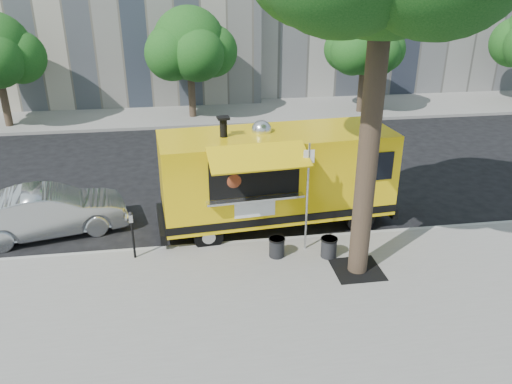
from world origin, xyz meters
TOP-DOWN VIEW (x-y plane):
  - ground at (0.00, 0.00)m, footprint 120.00×120.00m
  - sidewalk at (0.00, -4.00)m, footprint 60.00×6.00m
  - curb at (0.00, -0.93)m, footprint 60.00×0.14m
  - far_sidewalk at (0.00, 13.50)m, footprint 60.00×5.00m
  - tree_well at (2.60, -2.80)m, footprint 1.20×1.20m
  - far_tree_b at (-1.00, 12.70)m, footprint 3.60×3.60m
  - far_tree_c at (8.00, 12.40)m, footprint 3.24×3.24m
  - sign_post at (1.55, -1.55)m, footprint 0.28×0.06m
  - parking_meter at (-3.00, -1.35)m, footprint 0.11×0.11m
  - food_truck at (1.04, 0.17)m, footprint 7.13×3.66m
  - sedan at (-5.52, 0.66)m, footprint 4.51×2.40m
  - trash_bin_left at (2.06, -2.06)m, footprint 0.45×0.45m
  - trash_bin_right at (0.71, -1.83)m, footprint 0.44×0.44m

SIDE VIEW (x-z plane):
  - ground at x=0.00m, z-range 0.00..0.00m
  - sidewalk at x=0.00m, z-range 0.00..0.15m
  - curb at x=0.00m, z-range -0.01..0.15m
  - far_sidewalk at x=0.00m, z-range 0.00..0.15m
  - tree_well at x=2.60m, z-range 0.14..0.17m
  - trash_bin_right at x=0.71m, z-range 0.17..0.70m
  - trash_bin_left at x=2.06m, z-range 0.17..0.71m
  - sedan at x=-5.52m, z-range 0.00..1.41m
  - parking_meter at x=-3.00m, z-range 0.31..1.65m
  - food_truck at x=1.04m, z-range -0.10..3.34m
  - sign_post at x=1.55m, z-range 0.35..3.35m
  - far_tree_c at x=8.00m, z-range 1.11..6.32m
  - far_tree_b at x=-1.00m, z-range 1.08..6.58m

